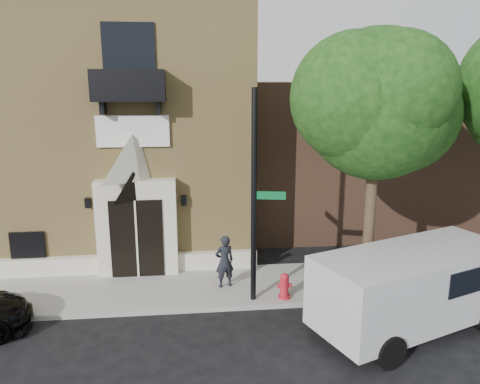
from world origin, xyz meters
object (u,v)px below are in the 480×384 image
object	(u,v)px
dumpster	(441,268)
fire_hydrant	(284,286)
street_sign	(255,198)
pedestrian_near	(224,261)
cargo_van	(418,285)

from	to	relation	value
dumpster	fire_hydrant	bearing A→B (deg)	169.45
street_sign	fire_hydrant	bearing A→B (deg)	7.81
street_sign	pedestrian_near	distance (m)	2.58
cargo_van	fire_hydrant	world-z (taller)	cargo_van
fire_hydrant	pedestrian_near	distance (m)	2.03
cargo_van	fire_hydrant	bearing A→B (deg)	129.26
street_sign	dumpster	distance (m)	6.54
cargo_van	fire_hydrant	distance (m)	3.74
cargo_van	dumpster	bearing A→B (deg)	28.39
cargo_van	dumpster	distance (m)	2.98
fire_hydrant	cargo_van	bearing A→B (deg)	-29.63
cargo_van	street_sign	bearing A→B (deg)	134.35
street_sign	pedestrian_near	size ratio (longest dim) A/B	3.68
cargo_van	fire_hydrant	size ratio (longest dim) A/B	7.38
fire_hydrant	dumpster	world-z (taller)	dumpster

